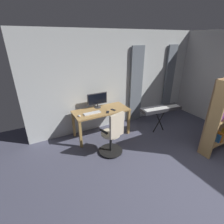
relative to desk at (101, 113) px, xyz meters
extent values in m
plane|color=#4D4F63|center=(-0.81, 2.84, -0.66)|extent=(8.64, 8.64, 0.00)
cube|color=silver|center=(-0.81, -0.48, 0.70)|extent=(5.30, 0.10, 2.71)
cube|color=slate|center=(-2.72, -0.37, 0.50)|extent=(0.36, 0.06, 2.30)
cube|color=slate|center=(-1.36, -0.37, 0.50)|extent=(0.42, 0.06, 2.30)
cube|color=tan|center=(0.00, 0.00, 0.08)|extent=(1.46, 0.66, 0.04)
cube|color=#AE8548|center=(-0.69, 0.29, -0.30)|extent=(0.06, 0.06, 0.71)
cube|color=tan|center=(0.69, 0.29, -0.30)|extent=(0.06, 0.06, 0.71)
cube|color=#B38B48|center=(-0.69, -0.29, -0.30)|extent=(0.06, 0.06, 0.71)
cube|color=tan|center=(0.69, -0.29, -0.30)|extent=(0.06, 0.06, 0.71)
cylinder|color=black|center=(0.14, 0.81, -0.62)|extent=(0.56, 0.56, 0.02)
sphere|color=black|center=(-0.11, 0.74, -0.63)|extent=(0.05, 0.05, 0.05)
sphere|color=black|center=(0.12, 0.55, -0.63)|extent=(0.05, 0.05, 0.05)
sphere|color=black|center=(0.38, 0.71, -0.63)|extent=(0.05, 0.05, 0.05)
sphere|color=black|center=(0.30, 1.00, -0.63)|extent=(0.05, 0.05, 0.05)
sphere|color=black|center=(0.00, 1.02, -0.63)|extent=(0.05, 0.05, 0.05)
cylinder|color=black|center=(0.14, 0.81, -0.39)|extent=(0.06, 0.06, 0.44)
cylinder|color=beige|center=(0.14, 0.81, -0.15)|extent=(0.53, 0.53, 0.05)
cube|color=beige|center=(0.09, 1.00, 0.15)|extent=(0.38, 0.14, 0.54)
cube|color=black|center=(0.33, 0.85, -0.01)|extent=(0.10, 0.24, 0.03)
cube|color=black|center=(-0.06, 0.76, -0.01)|extent=(0.10, 0.24, 0.03)
cylinder|color=#333338|center=(0.01, -0.21, 0.11)|extent=(0.18, 0.18, 0.01)
cylinder|color=#333338|center=(0.01, -0.21, 0.15)|extent=(0.04, 0.04, 0.08)
cube|color=#333338|center=(0.01, -0.21, 0.35)|extent=(0.56, 0.03, 0.31)
cube|color=black|center=(0.01, -0.20, 0.35)|extent=(0.51, 0.01, 0.27)
cube|color=white|center=(0.29, 0.10, 0.11)|extent=(0.44, 0.13, 0.02)
ellipsoid|color=silver|center=(0.63, 0.11, 0.12)|extent=(0.06, 0.10, 0.04)
cube|color=black|center=(-0.29, 0.15, 0.10)|extent=(0.11, 0.16, 0.01)
cube|color=black|center=(-0.09, 0.21, 0.10)|extent=(0.13, 0.16, 0.01)
cube|color=tan|center=(-1.70, 1.93, 0.23)|extent=(0.04, 0.30, 1.76)
cube|color=tan|center=(-2.14, 1.80, 0.23)|extent=(0.92, 0.04, 1.76)
cube|color=tan|center=(-2.14, 1.93, -0.36)|extent=(0.85, 0.30, 0.04)
cube|color=#994CA1|center=(-2.06, 1.93, 0.34)|extent=(0.07, 0.24, 0.18)
cube|color=orange|center=(-2.07, 1.93, -0.24)|extent=(0.07, 0.24, 0.21)
cube|color=orange|center=(-1.80, 1.93, 0.90)|extent=(0.04, 0.19, 0.14)
cube|color=#994794|center=(-1.85, 1.93, 0.34)|extent=(0.07, 0.20, 0.20)
cube|color=blue|center=(-1.99, 1.93, -0.25)|extent=(0.04, 0.22, 0.19)
cylinder|color=black|center=(-1.53, 0.60, -0.32)|extent=(0.38, 0.07, 0.67)
cylinder|color=black|center=(-1.53, 0.60, -0.32)|extent=(0.38, 0.07, 0.67)
cube|color=#333338|center=(-1.53, 0.60, 0.06)|extent=(1.20, 0.46, 0.09)
cube|color=white|center=(-1.53, 0.66, 0.11)|extent=(1.09, 0.30, 0.01)
camera|label=1|loc=(1.64, 3.70, 1.86)|focal=26.80mm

